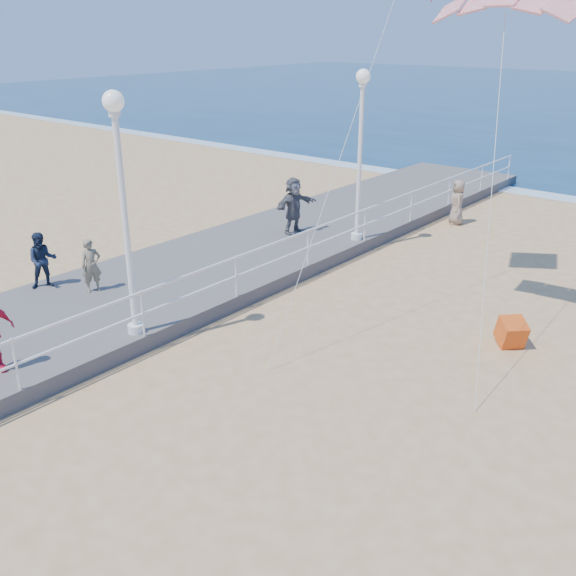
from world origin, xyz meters
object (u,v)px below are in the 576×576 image
Objects in this scene: spectator_5 at (294,205)px; spectator_6 at (91,266)px; spectator_7 at (43,260)px; box_kite at (511,335)px; lamp_post_far at (361,139)px; lamp_post_mid at (122,192)px; beach_walker_c at (457,202)px.

spectator_5 is 7.43m from spectator_6.
spectator_5 is at bearing 15.52° from spectator_7.
box_kite is at bearing -100.61° from spectator_5.
lamp_post_far is 10.00m from spectator_7.
lamp_post_mid is 3.75× the size of spectator_6.
spectator_5 is 8.29m from spectator_7.
lamp_post_mid reaches higher than spectator_5.
lamp_post_far is 8.18m from box_kite.
spectator_5 is (-2.05, 8.25, -2.32)m from lamp_post_mid.
spectator_5 reaches higher than box_kite.
lamp_post_far is at bearing 106.40° from box_kite.
spectator_6 reaches higher than beach_walker_c.
spectator_7 is 11.96m from box_kite.
lamp_post_far is at bearing 90.00° from lamp_post_mid.
spectator_6 is at bearing -179.32° from spectator_5.
spectator_6 is 1.39m from spectator_7.
beach_walker_c is (1.14, 4.99, -2.83)m from lamp_post_far.
spectator_7 is (-2.02, -8.04, -0.19)m from spectator_5.
box_kite is at bearing -33.90° from spectator_7.
lamp_post_mid is 9.00m from lamp_post_far.
spectator_6 is (-0.80, -7.38, -0.24)m from spectator_5.
spectator_5 is at bearing 13.40° from spectator_6.
spectator_7 reaches higher than beach_walker_c.
spectator_5 reaches higher than spectator_7.
lamp_post_mid and lamp_post_far have the same top height.
lamp_post_far reaches higher than spectator_5.
lamp_post_mid is 1.00× the size of lamp_post_far.
box_kite is (6.60, 5.53, -3.36)m from lamp_post_mid.
spectator_7 is at bearing 137.69° from spectator_6.
spectator_5 is 3.15× the size of box_kite.
spectator_7 reaches higher than box_kite.
spectator_6 is 0.94× the size of spectator_7.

